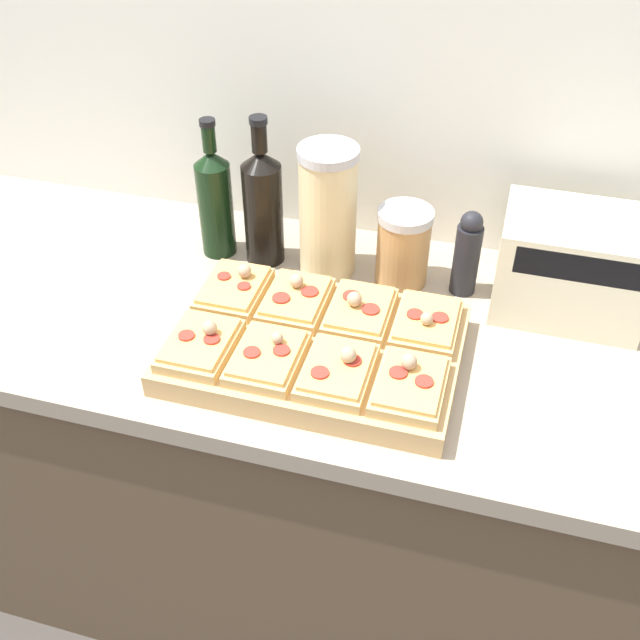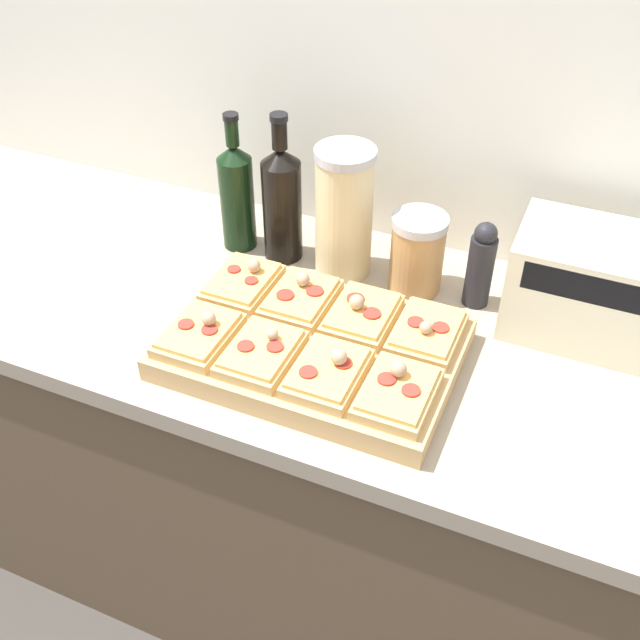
{
  "view_description": "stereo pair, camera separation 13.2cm",
  "coord_description": "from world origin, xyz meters",
  "px_view_note": "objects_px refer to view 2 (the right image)",
  "views": [
    {
      "loc": [
        0.31,
        -0.74,
        1.79
      ],
      "look_at": [
        0.04,
        0.24,
        0.95
      ],
      "focal_mm": 42.0,
      "sensor_mm": 36.0,
      "label": 1
    },
    {
      "loc": [
        0.44,
        -0.69,
        1.79
      ],
      "look_at": [
        0.04,
        0.24,
        0.95
      ],
      "focal_mm": 42.0,
      "sensor_mm": 36.0,
      "label": 2
    }
  ],
  "objects_px": {
    "wine_bottle": "(282,201)",
    "grain_jar_short": "(417,253)",
    "toaster_oven": "(587,285)",
    "olive_oil_bottle": "(237,194)",
    "pepper_mill": "(481,265)",
    "grain_jar_tall": "(344,212)",
    "cutting_board": "(313,348)"
  },
  "relations": [
    {
      "from": "wine_bottle",
      "to": "grain_jar_short",
      "type": "distance_m",
      "value": 0.29
    },
    {
      "from": "grain_jar_short",
      "to": "toaster_oven",
      "type": "distance_m",
      "value": 0.32
    },
    {
      "from": "olive_oil_bottle",
      "to": "pepper_mill",
      "type": "relative_size",
      "value": 1.66
    },
    {
      "from": "wine_bottle",
      "to": "grain_jar_tall",
      "type": "xyz_separation_m",
      "value": [
        0.13,
        0.0,
        0.01
      ]
    },
    {
      "from": "cutting_board",
      "to": "wine_bottle",
      "type": "bearing_deg",
      "value": 124.54
    },
    {
      "from": "cutting_board",
      "to": "grain_jar_short",
      "type": "distance_m",
      "value": 0.3
    },
    {
      "from": "grain_jar_tall",
      "to": "toaster_oven",
      "type": "distance_m",
      "value": 0.47
    },
    {
      "from": "grain_jar_short",
      "to": "pepper_mill",
      "type": "distance_m",
      "value": 0.12
    },
    {
      "from": "olive_oil_bottle",
      "to": "wine_bottle",
      "type": "relative_size",
      "value": 0.94
    },
    {
      "from": "pepper_mill",
      "to": "olive_oil_bottle",
      "type": "bearing_deg",
      "value": 180.0
    },
    {
      "from": "cutting_board",
      "to": "olive_oil_bottle",
      "type": "bearing_deg",
      "value": 136.89
    },
    {
      "from": "grain_jar_short",
      "to": "toaster_oven",
      "type": "relative_size",
      "value": 0.55
    },
    {
      "from": "olive_oil_bottle",
      "to": "grain_jar_tall",
      "type": "relative_size",
      "value": 1.1
    },
    {
      "from": "olive_oil_bottle",
      "to": "cutting_board",
      "type": "bearing_deg",
      "value": -43.11
    },
    {
      "from": "olive_oil_bottle",
      "to": "wine_bottle",
      "type": "height_order",
      "value": "wine_bottle"
    },
    {
      "from": "cutting_board",
      "to": "wine_bottle",
      "type": "distance_m",
      "value": 0.35
    },
    {
      "from": "olive_oil_bottle",
      "to": "grain_jar_short",
      "type": "height_order",
      "value": "olive_oil_bottle"
    },
    {
      "from": "pepper_mill",
      "to": "toaster_oven",
      "type": "bearing_deg",
      "value": -0.25
    },
    {
      "from": "cutting_board",
      "to": "pepper_mill",
      "type": "height_order",
      "value": "pepper_mill"
    },
    {
      "from": "pepper_mill",
      "to": "toaster_oven",
      "type": "relative_size",
      "value": 0.61
    },
    {
      "from": "cutting_board",
      "to": "grain_jar_tall",
      "type": "height_order",
      "value": "grain_jar_tall"
    },
    {
      "from": "grain_jar_tall",
      "to": "toaster_oven",
      "type": "bearing_deg",
      "value": -0.1
    },
    {
      "from": "cutting_board",
      "to": "grain_jar_tall",
      "type": "xyz_separation_m",
      "value": [
        -0.05,
        0.27,
        0.11
      ]
    },
    {
      "from": "cutting_board",
      "to": "toaster_oven",
      "type": "xyz_separation_m",
      "value": [
        0.42,
        0.27,
        0.08
      ]
    },
    {
      "from": "wine_bottle",
      "to": "olive_oil_bottle",
      "type": "bearing_deg",
      "value": 180.0
    },
    {
      "from": "wine_bottle",
      "to": "grain_jar_tall",
      "type": "relative_size",
      "value": 1.17
    },
    {
      "from": "grain_jar_tall",
      "to": "wine_bottle",
      "type": "bearing_deg",
      "value": -180.0
    },
    {
      "from": "cutting_board",
      "to": "toaster_oven",
      "type": "distance_m",
      "value": 0.5
    },
    {
      "from": "grain_jar_tall",
      "to": "pepper_mill",
      "type": "distance_m",
      "value": 0.28
    },
    {
      "from": "grain_jar_tall",
      "to": "toaster_oven",
      "type": "relative_size",
      "value": 0.92
    },
    {
      "from": "olive_oil_bottle",
      "to": "grain_jar_tall",
      "type": "xyz_separation_m",
      "value": [
        0.24,
        0.0,
        0.01
      ]
    },
    {
      "from": "wine_bottle",
      "to": "grain_jar_tall",
      "type": "bearing_deg",
      "value": 0.0
    }
  ]
}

